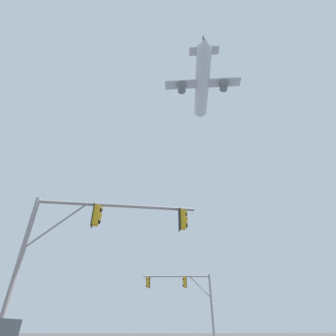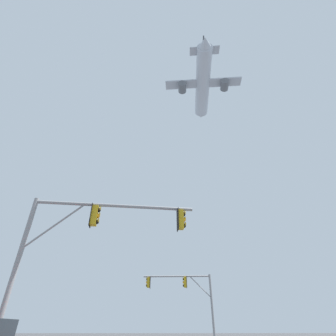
{
  "view_description": "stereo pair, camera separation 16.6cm",
  "coord_description": "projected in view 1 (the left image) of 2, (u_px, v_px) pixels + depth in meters",
  "views": [
    {
      "loc": [
        0.18,
        -3.55,
        1.43
      ],
      "look_at": [
        0.67,
        19.09,
        15.81
      ],
      "focal_mm": 26.84,
      "sensor_mm": 36.0,
      "label": 1
    },
    {
      "loc": [
        0.34,
        -3.55,
        1.43
      ],
      "look_at": [
        0.67,
        19.09,
        15.81
      ],
      "focal_mm": 26.84,
      "sensor_mm": 36.0,
      "label": 2
    }
  ],
  "objects": [
    {
      "name": "signal_pole_near",
      "position": [
        90.0,
        234.0,
        10.76
      ],
      "size": [
        7.2,
        1.05,
        6.33
      ],
      "color": "gray",
      "rests_on": "ground"
    },
    {
      "name": "signal_pole_far",
      "position": [
        186.0,
        290.0,
        23.24
      ],
      "size": [
        6.38,
        0.64,
        5.67
      ],
      "color": "gray",
      "rests_on": "ground"
    },
    {
      "name": "airplane",
      "position": [
        202.0,
        84.0,
        62.0
      ],
      "size": [
        18.4,
        23.82,
        6.49
      ],
      "color": "#B7BCC6"
    }
  ]
}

